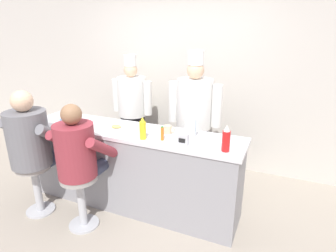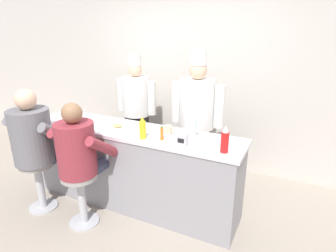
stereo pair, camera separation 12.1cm
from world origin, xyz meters
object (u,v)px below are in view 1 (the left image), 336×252
(diner_seated_grey, at_px, (32,142))
(cook_in_whites_near, at_px, (132,106))
(breakfast_plate, at_px, (116,128))
(water_pitcher_clear, at_px, (191,127))
(cereal_bowl, at_px, (66,121))
(napkin_dispenser_chrome, at_px, (183,139))
(coffee_mug_tan, at_px, (168,130))
(cook_in_whites_far, at_px, (194,115))
(hot_sauce_bottle_orange, at_px, (162,134))
(diner_seated_maroon, at_px, (78,155))
(mustard_bottle_yellow, at_px, (143,129))
(ketchup_bottle_red, at_px, (226,139))

(diner_seated_grey, height_order, cook_in_whites_near, cook_in_whites_near)
(breakfast_plate, bearing_deg, water_pitcher_clear, 10.89)
(cereal_bowl, xyz_separation_m, napkin_dispenser_chrome, (1.53, -0.08, 0.04))
(breakfast_plate, relative_size, coffee_mug_tan, 1.94)
(cook_in_whites_far, bearing_deg, hot_sauce_bottle_orange, -93.26)
(diner_seated_grey, bearing_deg, hot_sauce_bottle_orange, 16.12)
(diner_seated_maroon, bearing_deg, coffee_mug_tan, 39.59)
(water_pitcher_clear, xyz_separation_m, diner_seated_maroon, (-0.96, -0.65, -0.22))
(water_pitcher_clear, bearing_deg, hot_sauce_bottle_orange, -130.39)
(water_pitcher_clear, distance_m, diner_seated_grey, 1.73)
(coffee_mug_tan, distance_m, diner_seated_maroon, 0.96)
(hot_sauce_bottle_orange, relative_size, cook_in_whites_far, 0.08)
(hot_sauce_bottle_orange, height_order, diner_seated_maroon, diner_seated_maroon)
(mustard_bottle_yellow, height_order, water_pitcher_clear, mustard_bottle_yellow)
(napkin_dispenser_chrome, distance_m, diner_seated_grey, 1.66)
(water_pitcher_clear, height_order, napkin_dispenser_chrome, water_pitcher_clear)
(diner_seated_grey, bearing_deg, cook_in_whites_near, 77.24)
(napkin_dispenser_chrome, bearing_deg, cereal_bowl, 176.81)
(hot_sauce_bottle_orange, bearing_deg, water_pitcher_clear, 49.61)
(breakfast_plate, relative_size, diner_seated_grey, 0.17)
(water_pitcher_clear, bearing_deg, cook_in_whites_far, 104.86)
(ketchup_bottle_red, bearing_deg, mustard_bottle_yellow, -177.65)
(mustard_bottle_yellow, bearing_deg, breakfast_plate, 161.22)
(cereal_bowl, bearing_deg, ketchup_bottle_red, -1.79)
(water_pitcher_clear, relative_size, napkin_dispenser_chrome, 1.57)
(ketchup_bottle_red, xyz_separation_m, hot_sauce_bottle_orange, (-0.65, 0.01, -0.05))
(napkin_dispenser_chrome, relative_size, diner_seated_grey, 0.08)
(ketchup_bottle_red, relative_size, cereal_bowl, 1.74)
(water_pitcher_clear, bearing_deg, cook_in_whites_near, 144.02)
(napkin_dispenser_chrome, xyz_separation_m, cook_in_whites_near, (-1.26, 1.19, -0.09))
(cook_in_whites_near, relative_size, cook_in_whites_far, 0.94)
(cook_in_whites_far, bearing_deg, mustard_bottle_yellow, -104.89)
(hot_sauce_bottle_orange, distance_m, diner_seated_maroon, 0.87)
(hot_sauce_bottle_orange, bearing_deg, diner_seated_maroon, -151.64)
(mustard_bottle_yellow, xyz_separation_m, hot_sauce_bottle_orange, (0.19, 0.05, -0.04))
(diner_seated_grey, bearing_deg, diner_seated_maroon, -0.39)
(breakfast_plate, xyz_separation_m, cook_in_whites_far, (0.66, 0.78, 0.01))
(breakfast_plate, bearing_deg, coffee_mug_tan, 9.99)
(napkin_dispenser_chrome, xyz_separation_m, diner_seated_grey, (-1.61, -0.36, -0.15))
(diner_seated_grey, height_order, cook_in_whites_far, cook_in_whites_far)
(ketchup_bottle_red, relative_size, coffee_mug_tan, 1.97)
(breakfast_plate, bearing_deg, diner_seated_grey, -147.36)
(coffee_mug_tan, distance_m, diner_seated_grey, 1.49)
(breakfast_plate, distance_m, cook_in_whites_far, 1.02)
(cereal_bowl, distance_m, cook_in_whites_near, 1.14)
(mustard_bottle_yellow, distance_m, diner_seated_maroon, 0.70)
(mustard_bottle_yellow, distance_m, coffee_mug_tan, 0.31)
(hot_sauce_bottle_orange, relative_size, napkin_dispenser_chrome, 1.24)
(mustard_bottle_yellow, distance_m, water_pitcher_clear, 0.51)
(diner_seated_maroon, height_order, cook_in_whites_near, cook_in_whites_near)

